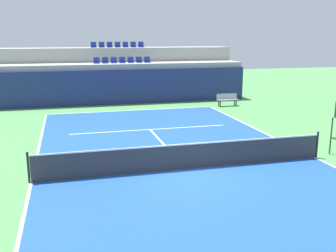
{
  "coord_description": "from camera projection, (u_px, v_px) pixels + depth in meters",
  "views": [
    {
      "loc": [
        -4.12,
        -13.04,
        4.82
      ],
      "look_at": [
        -0.18,
        2.0,
        1.2
      ],
      "focal_mm": 41.63,
      "sensor_mm": 36.0,
      "label": 1
    }
  ],
  "objects": [
    {
      "name": "ground_plane",
      "position": [
        186.0,
        169.0,
        14.4
      ],
      "size": [
        80.0,
        80.0,
        0.0
      ],
      "primitive_type": "plane",
      "color": "#4C8C4C"
    },
    {
      "name": "service_line_far",
      "position": [
        150.0,
        129.0,
        20.42
      ],
      "size": [
        8.26,
        0.1,
        0.0
      ],
      "primitive_type": "cube",
      "color": "white",
      "rests_on": "court_surface"
    },
    {
      "name": "stands_tier_lower",
      "position": [
        123.0,
        82.0,
        29.09
      ],
      "size": [
        18.06,
        2.4,
        2.84
      ],
      "primitive_type": "cube",
      "color": "#9E9E99",
      "rests_on": "ground_plane"
    },
    {
      "name": "sideline_right",
      "position": [
        315.0,
        157.0,
        15.74
      ],
      "size": [
        0.1,
        24.0,
        0.0
      ],
      "primitive_type": "cube",
      "color": "white",
      "rests_on": "court_surface"
    },
    {
      "name": "centre_service_line",
      "position": [
        165.0,
        146.0,
        17.41
      ],
      "size": [
        0.1,
        6.4,
        0.0
      ],
      "primitive_type": "cube",
      "color": "white",
      "rests_on": "court_surface"
    },
    {
      "name": "sideline_left",
      "position": [
        31.0,
        183.0,
        13.05
      ],
      "size": [
        0.1,
        24.0,
        0.0
      ],
      "primitive_type": "cube",
      "color": "white",
      "rests_on": "court_surface"
    },
    {
      "name": "tennis_net",
      "position": [
        186.0,
        156.0,
        14.28
      ],
      "size": [
        11.08,
        0.08,
        1.07
      ],
      "color": "black",
      "rests_on": "court_surface"
    },
    {
      "name": "stands_tier_upper",
      "position": [
        119.0,
        72.0,
        31.23
      ],
      "size": [
        18.06,
        2.4,
        3.91
      ],
      "primitive_type": "cube",
      "color": "#9E9E99",
      "rests_on": "ground_plane"
    },
    {
      "name": "player_bench",
      "position": [
        227.0,
        99.0,
        27.25
      ],
      "size": [
        1.5,
        0.4,
        0.85
      ],
      "color": "#99999E",
      "rests_on": "ground_plane"
    },
    {
      "name": "baseline_far",
      "position": [
        132.0,
        110.0,
        25.65
      ],
      "size": [
        11.0,
        0.1,
        0.0
      ],
      "primitive_type": "cube",
      "color": "white",
      "rests_on": "court_surface"
    },
    {
      "name": "seating_row_lower",
      "position": [
        122.0,
        61.0,
        28.83
      ],
      "size": [
        4.21,
        0.44,
        0.44
      ],
      "color": "navy",
      "rests_on": "stands_tier_lower"
    },
    {
      "name": "court_surface",
      "position": [
        186.0,
        169.0,
        14.4
      ],
      "size": [
        11.0,
        24.0,
        0.01
      ],
      "primitive_type": "cube",
      "color": "#1E4C99",
      "rests_on": "ground_plane"
    },
    {
      "name": "seating_row_upper",
      "position": [
        118.0,
        46.0,
        30.85
      ],
      "size": [
        4.21,
        0.44,
        0.44
      ],
      "color": "navy",
      "rests_on": "stands_tier_upper"
    },
    {
      "name": "back_wall",
      "position": [
        126.0,
        87.0,
        27.86
      ],
      "size": [
        18.06,
        0.3,
        2.48
      ],
      "primitive_type": "cube",
      "color": "navy",
      "rests_on": "ground_plane"
    }
  ]
}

